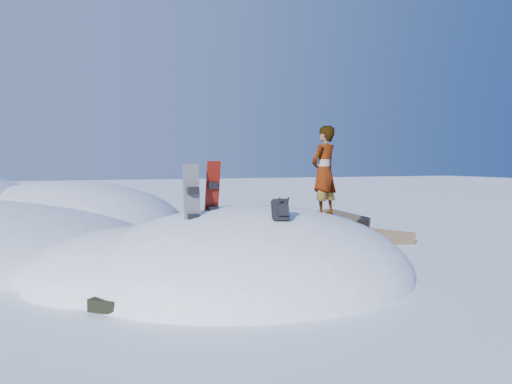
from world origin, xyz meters
name	(u,v)px	position (x,y,z in m)	size (l,w,h in m)	color
ground	(250,278)	(0.00, 0.00, 0.00)	(120.00, 120.00, 0.00)	white
snow_mound	(239,276)	(-0.17, 0.24, 0.00)	(8.00, 6.00, 3.00)	white
rock_outcrop	(333,244)	(3.72, 3.01, 0.01)	(4.68, 4.41, 1.68)	brown
snowboard_red	(212,200)	(-0.82, 0.00, 1.64)	(0.35, 0.29, 1.61)	red
snowboard_dark	(192,207)	(-1.34, -0.45, 1.56)	(0.32, 0.24, 1.67)	black
backpack	(281,210)	(0.10, -1.30, 1.52)	(0.34, 0.40, 0.48)	black
gear_pile	(118,299)	(-2.79, -1.14, 0.13)	(1.00, 0.89, 0.26)	black
person	(324,171)	(1.58, -0.26, 2.21)	(0.70, 0.46, 1.91)	slate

